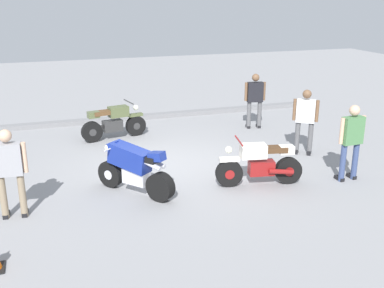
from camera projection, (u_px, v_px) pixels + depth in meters
ground_plane at (170, 166)px, 11.50m from camera, size 40.00×40.00×0.00m
curb_edge at (133, 118)px, 15.62m from camera, size 14.00×0.30×0.15m
motorcycle_cream_vintage at (260, 164)px, 10.24m from camera, size 1.95×0.79×1.07m
motorcycle_olive_vintage at (114, 123)px, 13.50m from camera, size 1.94×0.71×1.07m
motorcycle_blue_sportbike at (134, 167)px, 9.76m from camera, size 1.39×1.63×1.14m
person_in_white_shirt at (305, 117)px, 12.12m from camera, size 0.59×0.51×1.72m
person_in_gray_shirt at (9, 168)px, 8.57m from camera, size 0.67×0.35×1.75m
person_in_black_shirt at (255, 97)px, 14.40m from camera, size 0.67×0.38×1.72m
person_in_green_shirt at (352, 138)px, 10.33m from camera, size 0.68×0.33×1.76m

